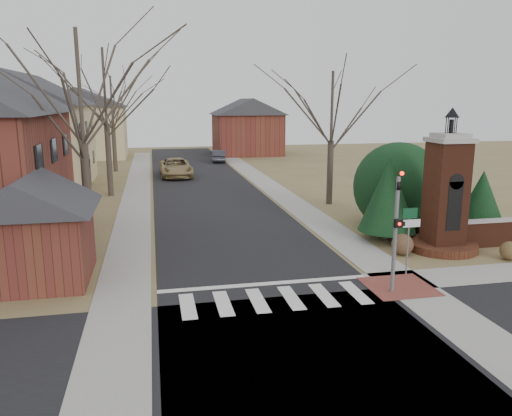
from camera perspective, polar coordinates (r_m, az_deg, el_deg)
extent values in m
plane|color=brown|center=(16.90, 2.80, -11.42)|extent=(120.00, 120.00, 0.00)
cube|color=black|center=(37.80, -5.59, 1.84)|extent=(8.00, 70.00, 0.01)
cube|color=black|center=(14.31, 5.94, -16.08)|extent=(120.00, 8.00, 0.01)
cube|color=silver|center=(17.61, 2.14, -10.37)|extent=(8.00, 2.20, 0.02)
cube|color=silver|center=(18.97, 1.04, -8.68)|extent=(8.00, 0.35, 0.02)
cube|color=gray|center=(38.68, 2.09, 2.14)|extent=(2.00, 60.00, 0.02)
cube|color=gray|center=(37.61, -13.49, 1.52)|extent=(2.00, 60.00, 0.02)
cube|color=brown|center=(19.43, 16.04, -8.64)|extent=(2.40, 2.40, 0.02)
cylinder|color=slate|center=(18.23, 15.61, -3.09)|extent=(0.14, 0.14, 4.20)
imported|color=black|center=(17.83, 15.96, 2.96)|extent=(0.15, 0.18, 0.90)
sphere|color=#FF0C05|center=(17.60, 16.35, 3.81)|extent=(0.14, 0.14, 0.14)
cube|color=black|center=(17.96, 15.96, -1.70)|extent=(0.28, 0.16, 0.30)
sphere|color=#FF0C05|center=(17.88, 16.09, -1.77)|extent=(0.11, 0.11, 0.11)
cylinder|color=slate|center=(20.23, 16.95, -4.02)|extent=(0.06, 0.06, 2.60)
cube|color=silver|center=(20.00, 17.13, -1.70)|extent=(0.90, 0.03, 0.30)
cube|color=black|center=(19.85, 16.39, -1.76)|extent=(0.22, 0.02, 0.18)
cube|color=#0D4021|center=(19.91, 17.20, -0.58)|extent=(0.60, 0.03, 0.40)
cylinder|color=#552719|center=(24.70, 20.43, -4.05)|extent=(3.20, 3.20, 0.36)
cube|color=#552719|center=(24.18, 20.84, 1.24)|extent=(1.50, 1.50, 5.00)
cube|color=black|center=(23.65, 21.71, 0.19)|extent=(0.70, 0.10, 2.20)
cube|color=gray|center=(23.87, 21.30, 7.25)|extent=(1.70, 1.70, 0.20)
cube|color=gray|center=(23.85, 21.34, 7.73)|extent=(1.30, 1.30, 0.20)
cylinder|color=black|center=(23.83, 21.41, 8.69)|extent=(0.20, 0.20, 0.60)
cone|color=black|center=(23.81, 21.53, 10.13)|extent=(0.64, 0.64, 0.45)
cube|color=beige|center=(43.20, -24.66, 6.37)|extent=(9.00, 12.00, 6.40)
cube|color=brown|center=(20.71, -24.08, -3.91)|extent=(4.00, 4.00, 2.80)
cube|color=beige|center=(63.60, -19.22, 8.14)|extent=(10.00, 8.00, 6.00)
cube|color=beige|center=(62.33, -22.27, 11.53)|extent=(0.75, 0.75, 3.08)
cube|color=brown|center=(64.24, -1.04, 8.40)|extent=(8.00, 8.00, 5.00)
cube|color=brown|center=(62.14, -2.84, 11.40)|extent=(0.75, 0.75, 2.80)
cylinder|color=#473D33|center=(25.49, 14.63, -3.02)|extent=(0.20, 0.20, 0.50)
cone|color=black|center=(25.04, 14.89, 1.52)|extent=(2.80, 2.80, 3.60)
cylinder|color=#473D33|center=(28.08, 19.61, -1.94)|extent=(0.20, 0.20, 0.50)
cone|color=black|center=(27.63, 19.95, 2.79)|extent=(3.40, 3.40, 4.20)
cylinder|color=#473D33|center=(28.37, 24.11, -2.16)|extent=(0.20, 0.20, 0.50)
cone|color=black|center=(28.04, 24.40, 1.11)|extent=(2.40, 2.40, 2.80)
sphere|color=black|center=(28.03, 15.93, 2.77)|extent=(4.80, 4.80, 4.80)
cylinder|color=#473D33|center=(24.56, -18.72, 1.35)|extent=(0.40, 0.40, 4.83)
cylinder|color=#473D33|center=(37.34, -16.45, 5.18)|extent=(0.40, 0.40, 5.04)
cylinder|color=#473D33|center=(50.31, -15.88, 6.55)|extent=(0.40, 0.40, 4.41)
cylinder|color=#473D33|center=(33.35, 8.45, 4.03)|extent=(0.40, 0.40, 4.20)
imported|color=#9E8656|center=(45.66, -9.15, 4.58)|extent=(2.88, 6.02, 1.66)
imported|color=#35363D|center=(56.31, -4.23, 5.97)|extent=(2.05, 4.27, 1.35)
sphere|color=brown|center=(23.20, 16.39, -4.02)|extent=(0.97, 0.97, 0.97)
sphere|color=brown|center=(24.23, 27.00, -4.38)|extent=(0.82, 0.82, 0.82)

